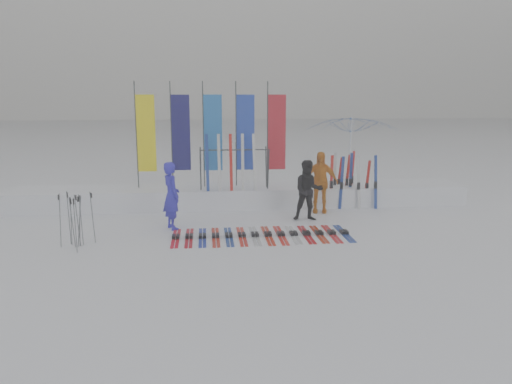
{
  "coord_description": "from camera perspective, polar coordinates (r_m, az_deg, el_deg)",
  "views": [
    {
      "loc": [
        -1.05,
        -10.59,
        3.4
      ],
      "look_at": [
        0.2,
        1.6,
        1.0
      ],
      "focal_mm": 35.0,
      "sensor_mm": 36.0,
      "label": 1
    }
  ],
  "objects": [
    {
      "name": "feather_flags",
      "position": [
        15.39,
        -5.07,
        6.73
      ],
      "size": [
        4.56,
        0.2,
        3.2
      ],
      "color": "#383A3F",
      "rests_on": "ground"
    },
    {
      "name": "snow_bank",
      "position": [
        15.54,
        -1.86,
        -0.44
      ],
      "size": [
        14.0,
        1.6,
        0.6
      ],
      "primitive_type": "cube",
      "color": "white",
      "rests_on": "ground"
    },
    {
      "name": "tent_canopy",
      "position": [
        17.46,
        10.87,
        4.26
      ],
      "size": [
        3.85,
        3.89,
        2.77
      ],
      "primitive_type": "imported",
      "rotation": [
        0.0,
        0.0,
        0.33
      ],
      "color": "white",
      "rests_on": "ground"
    },
    {
      "name": "ski_rack",
      "position": [
        14.95,
        -2.52,
        3.32
      ],
      "size": [
        2.04,
        0.8,
        1.23
      ],
      "color": "#383A3F",
      "rests_on": "ground"
    },
    {
      "name": "ski_row",
      "position": [
        12.22,
        0.56,
        -4.9
      ],
      "size": [
        4.31,
        1.7,
        0.07
      ],
      "color": "red",
      "rests_on": "ground"
    },
    {
      "name": "pole_cluster",
      "position": [
        11.99,
        -19.89,
        -3.11
      ],
      "size": [
        0.72,
        0.72,
        1.24
      ],
      "color": "#595B60",
      "rests_on": "ground"
    },
    {
      "name": "upright_skis",
      "position": [
        15.61,
        10.65,
        1.28
      ],
      "size": [
        1.37,
        1.01,
        1.67
      ],
      "color": "red",
      "rests_on": "ground"
    },
    {
      "name": "person_blue",
      "position": [
        12.88,
        -9.64,
        -0.42
      ],
      "size": [
        0.64,
        0.75,
        1.74
      ],
      "primitive_type": "imported",
      "rotation": [
        0.0,
        0.0,
        2.0
      ],
      "color": "#2722C6",
      "rests_on": "ground"
    },
    {
      "name": "ground",
      "position": [
        11.17,
        -0.19,
        -6.63
      ],
      "size": [
        120.0,
        120.0,
        0.0
      ],
      "primitive_type": "plane",
      "color": "white",
      "rests_on": "ground"
    },
    {
      "name": "person_yellow",
      "position": [
        14.62,
        7.29,
        1.12
      ],
      "size": [
        1.11,
        0.63,
        1.79
      ],
      "primitive_type": "imported",
      "rotation": [
        0.0,
        0.0,
        -0.19
      ],
      "color": "orange",
      "rests_on": "ground"
    },
    {
      "name": "person_black",
      "position": [
        13.65,
        5.99,
        0.17
      ],
      "size": [
        0.85,
        0.69,
        1.66
      ],
      "primitive_type": "imported",
      "rotation": [
        0.0,
        0.0,
        -0.08
      ],
      "color": "black",
      "rests_on": "ground"
    }
  ]
}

